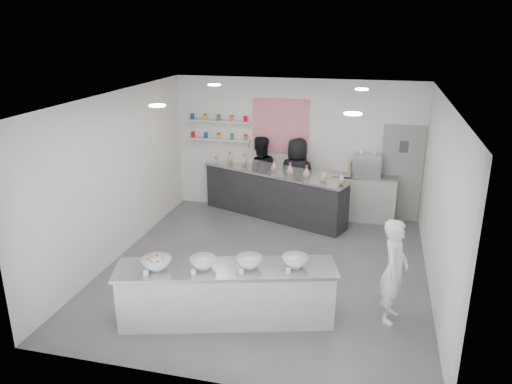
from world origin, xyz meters
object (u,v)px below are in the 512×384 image
at_px(prep_counter, 227,294).
at_px(staff_right, 297,177).
at_px(back_bar, 274,194).
at_px(staff_left, 260,175).
at_px(espresso_ledge, 363,198).
at_px(espresso_machine, 367,165).
at_px(woman_prep, 394,271).

bearing_deg(prep_counter, staff_right, 70.72).
relative_size(back_bar, staff_left, 1.93).
relative_size(espresso_ledge, staff_left, 0.78).
relative_size(espresso_machine, staff_right, 0.34).
bearing_deg(staff_left, back_bar, 126.46).
bearing_deg(woman_prep, prep_counter, 115.23).
distance_m(back_bar, espresso_ledge, 1.95).
xyz_separation_m(back_bar, espresso_ledge, (1.93, 0.30, -0.02)).
xyz_separation_m(prep_counter, woman_prep, (2.31, 0.60, 0.35)).
relative_size(espresso_machine, woman_prep, 0.38).
distance_m(staff_left, staff_right, 0.84).
bearing_deg(staff_right, prep_counter, 95.75).
bearing_deg(staff_left, espresso_machine, 160.83).
xyz_separation_m(espresso_ledge, staff_left, (-2.31, -0.05, 0.37)).
bearing_deg(back_bar, woman_prep, -33.89).
xyz_separation_m(staff_left, staff_right, (0.84, 0.00, 0.00)).
height_order(espresso_ledge, woman_prep, woman_prep).
distance_m(espresso_machine, woman_prep, 3.92).
bearing_deg(espresso_machine, back_bar, -171.13).
xyz_separation_m(espresso_machine, woman_prep, (0.54, -3.85, -0.46)).
distance_m(woman_prep, staff_left, 4.77).
distance_m(espresso_ledge, staff_left, 2.34).
bearing_deg(espresso_machine, staff_right, -177.90).
bearing_deg(espresso_ledge, staff_right, -177.87).
xyz_separation_m(prep_counter, espresso_machine, (1.76, 4.45, 0.82)).
bearing_deg(staff_right, back_bar, 37.83).
distance_m(prep_counter, espresso_machine, 4.86).
relative_size(back_bar, espresso_machine, 5.70).
distance_m(espresso_ledge, woman_prep, 3.90).
relative_size(staff_left, staff_right, 0.99).
height_order(espresso_ledge, staff_right, staff_right).
xyz_separation_m(woman_prep, staff_left, (-2.88, 3.80, 0.10)).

